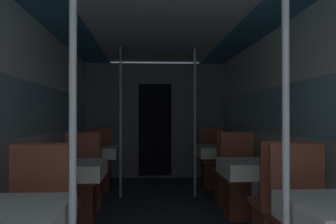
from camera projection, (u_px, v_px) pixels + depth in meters
The scene contains 19 objects.
wall_left at pixel (30, 123), 3.82m from camera, with size 0.05×8.56×2.23m.
wall_right at pixel (291, 123), 3.99m from camera, with size 0.05×8.56×2.23m.
ceiling_panel at pixel (163, 14), 3.92m from camera, with size 2.74×8.56×0.07m.
bulkhead_far at pixel (155, 121), 7.30m from camera, with size 2.69×0.09×2.23m.
support_pole_left_0 at pixel (73, 134), 1.90m from camera, with size 0.04×0.04×2.23m.
dining_table_left_1 at pixel (69, 173), 3.69m from camera, with size 0.70×0.70×0.75m.
chair_left_far_1 at pixel (80, 193), 4.32m from camera, with size 0.41×0.41×1.00m.
dining_table_left_2 at pixel (94, 154), 5.50m from camera, with size 0.70×0.70×0.75m.
chair_left_near_2 at pixel (87, 185), 4.87m from camera, with size 0.41×0.41×1.00m.
chair_left_far_2 at pixel (99, 170), 6.14m from camera, with size 0.41×0.41×1.00m.
support_pole_left_2 at pixel (121, 122), 5.53m from camera, with size 0.04×0.04×2.23m.
support_pole_right_0 at pixel (286, 133), 1.97m from camera, with size 0.04×0.04×2.23m.
dining_table_right_1 at pixel (256, 171), 3.80m from camera, with size 0.70×0.70×0.75m.
chair_right_near_1 at pixel (279, 222), 3.16m from camera, with size 0.41×0.41×1.00m.
chair_right_far_1 at pixel (241, 191), 4.43m from camera, with size 0.41×0.41×1.00m.
dining_table_right_2 at pixel (221, 153), 5.62m from camera, with size 0.70×0.70×0.75m.
chair_right_near_2 at pixel (230, 183), 4.98m from camera, with size 0.41×0.41×1.00m.
chair_right_far_2 at pixel (213, 169), 6.25m from camera, with size 0.41×0.41×1.00m.
support_pole_right_2 at pixel (195, 122), 5.60m from camera, with size 0.04×0.04×2.23m.
Camera 1 is at (-0.18, -1.02, 1.21)m, focal length 40.00 mm.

